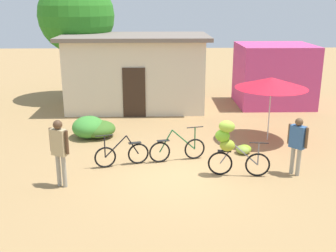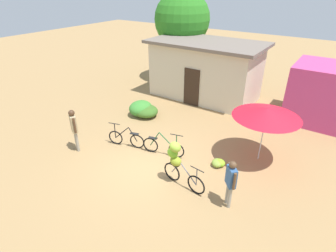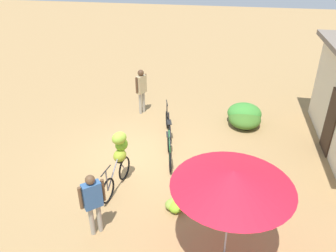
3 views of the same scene
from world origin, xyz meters
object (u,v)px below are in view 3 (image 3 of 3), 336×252
person_bystander (141,87)px  market_umbrella (233,178)px  bicycle_near_pile (169,150)px  person_vendor (93,199)px  banana_pile_on_ground (175,205)px  bicycle_center_loaded (119,155)px  bicycle_leftmost (168,125)px

person_bystander → market_umbrella: bearing=29.1°
bicycle_near_pile → person_vendor: (3.14, -1.09, 0.62)m
banana_pile_on_ground → person_bystander: size_ratio=0.33×
person_vendor → person_bystander: (-6.17, -0.56, 0.11)m
bicycle_center_loaded → person_vendor: size_ratio=1.04×
bicycle_leftmost → bicycle_near_pile: 1.64m
bicycle_leftmost → bicycle_near_pile: bearing=12.0°
bicycle_leftmost → person_bystander: 2.07m
bicycle_center_loaded → person_vendor: person_vendor is taller
bicycle_leftmost → bicycle_center_loaded: bearing=-14.6°
bicycle_center_loaded → person_bystander: bearing=-172.8°
banana_pile_on_ground → person_vendor: (1.06, -1.63, 0.85)m
market_umbrella → person_vendor: 3.05m
bicycle_leftmost → market_umbrella: bearing=24.2°
bicycle_leftmost → person_bystander: bearing=-137.3°
person_vendor → person_bystander: bearing=-174.8°
bicycle_near_pile → market_umbrella: bearing=29.7°
bicycle_near_pile → person_vendor: bearing=-19.2°
bicycle_leftmost → person_vendor: (4.74, -0.75, 0.63)m
bicycle_near_pile → person_bystander: bearing=-151.4°
bicycle_leftmost → person_vendor: bearing=-9.0°
person_bystander → person_vendor: bearing=5.2°
bicycle_center_loaded → person_bystander: (-4.35, -0.55, 0.16)m
bicycle_near_pile → person_bystander: (-3.03, -1.65, 0.73)m
bicycle_leftmost → person_bystander: size_ratio=0.87×
bicycle_near_pile → person_vendor: 3.38m
bicycle_center_loaded → person_bystander: person_bystander is taller
market_umbrella → banana_pile_on_ground: bearing=-130.5°
bicycle_leftmost → banana_pile_on_ground: bicycle_leftmost is taller
market_umbrella → banana_pile_on_ground: market_umbrella is taller
bicycle_leftmost → bicycle_center_loaded: 3.08m
bicycle_leftmost → banana_pile_on_ground: 3.79m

